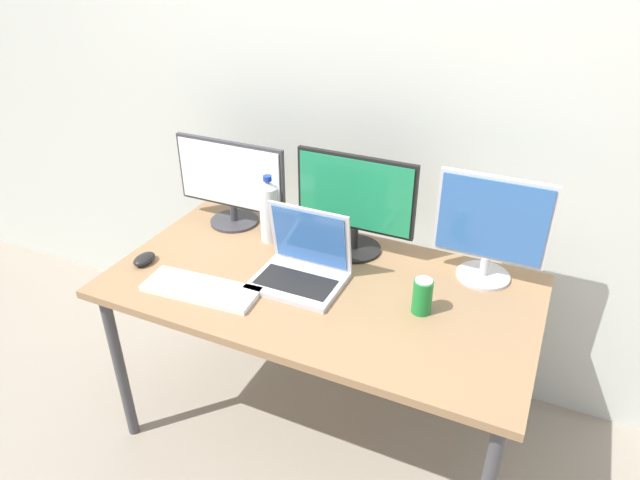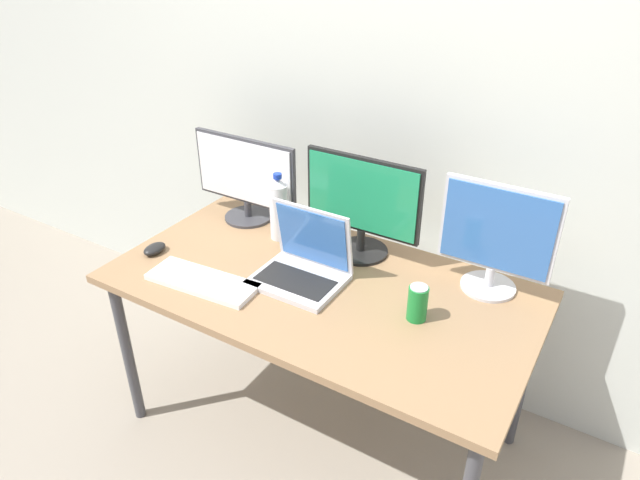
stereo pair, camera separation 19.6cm
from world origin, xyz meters
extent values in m
plane|color=gray|center=(0.00, 0.00, 0.00)|extent=(16.00, 16.00, 0.00)
cube|color=silver|center=(0.00, 0.59, 1.30)|extent=(7.00, 0.08, 2.60)
cylinder|color=#424247|center=(-0.70, -0.35, 0.35)|extent=(0.04, 0.04, 0.71)
cylinder|color=#424247|center=(-0.70, 0.35, 0.35)|extent=(0.04, 0.04, 0.71)
cylinder|color=#424247|center=(0.70, 0.35, 0.35)|extent=(0.04, 0.04, 0.71)
cube|color=#93704C|center=(0.00, 0.00, 0.72)|extent=(1.53, 0.81, 0.03)
cylinder|color=#38383D|center=(-0.53, 0.27, 0.75)|extent=(0.21, 0.21, 0.01)
cylinder|color=#38383D|center=(-0.53, 0.27, 0.79)|extent=(0.03, 0.03, 0.07)
cube|color=#38383D|center=(-0.53, 0.27, 0.96)|extent=(0.50, 0.02, 0.29)
cube|color=white|center=(-0.53, 0.26, 0.96)|extent=(0.47, 0.01, 0.26)
cylinder|color=black|center=(0.02, 0.27, 0.75)|extent=(0.22, 0.22, 0.01)
cylinder|color=black|center=(0.02, 0.27, 0.80)|extent=(0.03, 0.03, 0.09)
cube|color=black|center=(0.02, 0.27, 0.99)|extent=(0.47, 0.02, 0.30)
cube|color=#1E8C59|center=(0.02, 0.25, 0.99)|extent=(0.45, 0.01, 0.27)
cylinder|color=silver|center=(0.53, 0.29, 0.75)|extent=(0.19, 0.19, 0.01)
cylinder|color=silver|center=(0.53, 0.29, 0.79)|extent=(0.03, 0.03, 0.07)
cube|color=silver|center=(0.53, 0.29, 0.98)|extent=(0.39, 0.02, 0.32)
cube|color=#3366B2|center=(0.53, 0.27, 0.98)|extent=(0.37, 0.01, 0.29)
cube|color=silver|center=(-0.07, -0.04, 0.75)|extent=(0.31, 0.25, 0.02)
cube|color=black|center=(-0.07, -0.06, 0.76)|extent=(0.28, 0.14, 0.00)
cube|color=silver|center=(-0.07, 0.07, 0.88)|extent=(0.31, 0.05, 0.25)
cube|color=#3366B2|center=(-0.07, 0.06, 0.88)|extent=(0.28, 0.04, 0.22)
cube|color=white|center=(-0.36, -0.22, 0.75)|extent=(0.42, 0.18, 0.02)
ellipsoid|color=black|center=(-0.66, -0.16, 0.76)|extent=(0.06, 0.10, 0.04)
cylinder|color=silver|center=(-0.31, 0.20, 0.86)|extent=(0.07, 0.07, 0.23)
cone|color=silver|center=(-0.31, 0.20, 0.99)|extent=(0.07, 0.07, 0.03)
cylinder|color=#1938B2|center=(-0.31, 0.20, 1.01)|extent=(0.03, 0.03, 0.02)
cylinder|color=#197F33|center=(0.38, -0.01, 0.80)|extent=(0.07, 0.07, 0.12)
cylinder|color=silver|center=(0.38, -0.01, 0.86)|extent=(0.06, 0.06, 0.00)
camera|label=1|loc=(0.71, -1.54, 1.90)|focal=32.00mm
camera|label=2|loc=(0.88, -1.45, 1.90)|focal=32.00mm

